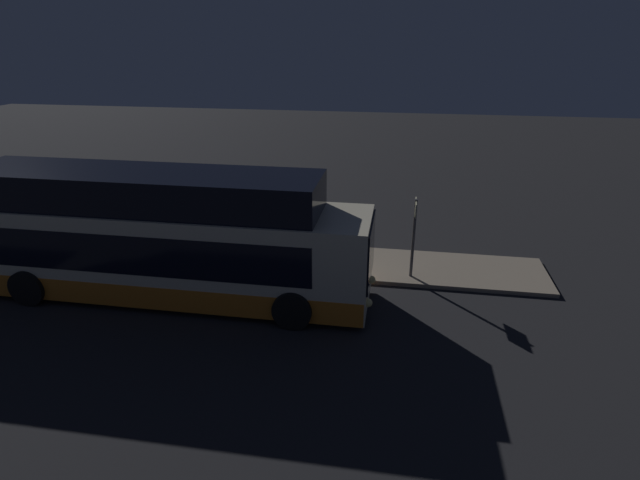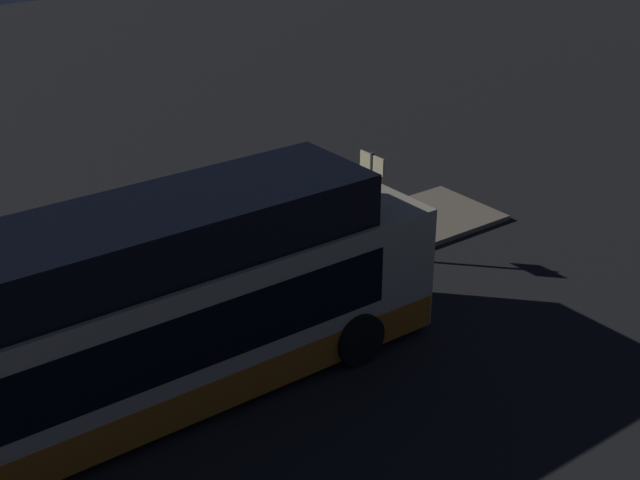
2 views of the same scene
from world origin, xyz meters
The scene contains 7 objects.
ground centered at (0.00, 0.00, 0.00)m, with size 80.00×80.00×0.00m, color #232326.
platform centered at (0.00, 2.93, 0.07)m, with size 20.00×2.66×0.13m.
bus_lead centered at (-1.86, -0.04, 1.70)m, with size 12.31×2.84×3.84m.
passenger_boarding centered at (2.04, 3.91, 1.14)m, with size 0.60×0.60×1.87m.
passenger_waiting centered at (0.11, 3.45, 1.15)m, with size 0.62×0.47×1.86m.
suitcase centered at (-0.44, 3.11, 0.46)m, with size 0.33×0.27×0.89m.
sign_post centered at (5.55, 2.14, 1.80)m, with size 0.10×0.84×2.60m.
Camera 1 is at (5.03, -12.66, 7.38)m, focal length 28.00 mm.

